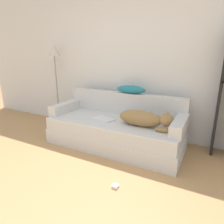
# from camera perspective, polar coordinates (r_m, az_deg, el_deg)

# --- Properties ---
(ground_plane) EXTENTS (20.00, 20.00, 0.00)m
(ground_plane) POSITION_cam_1_polar(r_m,az_deg,el_deg) (2.15, -22.45, -25.31)
(ground_plane) COLOR tan
(wall_back) EXTENTS (7.14, 0.06, 2.70)m
(wall_back) POSITION_cam_1_polar(r_m,az_deg,el_deg) (3.47, 5.27, 15.75)
(wall_back) COLOR silver
(wall_back) RESTS_ON ground_plane
(couch) EXTENTS (2.04, 0.87, 0.42)m
(couch) POSITION_cam_1_polar(r_m,az_deg,el_deg) (3.11, 0.83, -5.97)
(couch) COLOR silver
(couch) RESTS_ON ground_plane
(couch_backrest) EXTENTS (2.00, 0.15, 0.35)m
(couch_backrest) POSITION_cam_1_polar(r_m,az_deg,el_deg) (3.30, 3.73, 2.47)
(couch_backrest) COLOR silver
(couch_backrest) RESTS_ON couch
(couch_arm_left) EXTENTS (0.15, 0.68, 0.16)m
(couch_arm_left) POSITION_cam_1_polar(r_m,az_deg,el_deg) (3.52, -13.07, 1.31)
(couch_arm_left) COLOR silver
(couch_arm_left) RESTS_ON couch
(couch_arm_right) EXTENTS (0.15, 0.68, 0.16)m
(couch_arm_right) POSITION_cam_1_polar(r_m,az_deg,el_deg) (2.73, 18.82, -3.59)
(couch_arm_right) COLOR silver
(couch_arm_right) RESTS_ON couch
(dog) EXTENTS (0.76, 0.25, 0.25)m
(dog) POSITION_cam_1_polar(r_m,az_deg,el_deg) (2.76, 9.29, -1.86)
(dog) COLOR olive
(dog) RESTS_ON couch
(laptop) EXTENTS (0.36, 0.28, 0.02)m
(laptop) POSITION_cam_1_polar(r_m,az_deg,el_deg) (3.04, -2.37, -2.01)
(laptop) COLOR silver
(laptop) RESTS_ON couch
(throw_pillow) EXTENTS (0.48, 0.15, 0.13)m
(throw_pillow) POSITION_cam_1_polar(r_m,az_deg,el_deg) (3.20, 5.42, 6.44)
(throw_pillow) COLOR teal
(throw_pillow) RESTS_ON couch_backrest
(floor_lamp) EXTENTS (0.26, 0.26, 1.57)m
(floor_lamp) POSITION_cam_1_polar(r_m,az_deg,el_deg) (4.02, -16.02, 13.81)
(floor_lamp) COLOR gray
(floor_lamp) RESTS_ON ground_plane
(power_adapter) EXTENTS (0.06, 0.06, 0.03)m
(power_adapter) POSITION_cam_1_polar(r_m,az_deg,el_deg) (2.29, 0.92, -20.45)
(power_adapter) COLOR white
(power_adapter) RESTS_ON ground_plane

